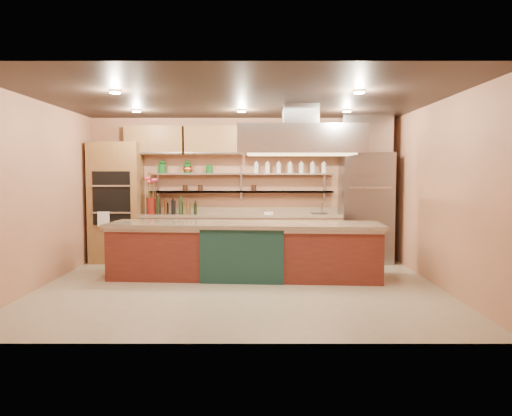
{
  "coord_description": "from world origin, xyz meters",
  "views": [
    {
      "loc": [
        0.25,
        -7.41,
        1.71
      ],
      "look_at": [
        0.24,
        1.0,
        1.13
      ],
      "focal_mm": 35.0,
      "sensor_mm": 36.0,
      "label": 1
    }
  ],
  "objects_px": {
    "refrigerator": "(365,208)",
    "green_canister": "(209,169)",
    "island": "(245,250)",
    "copper_kettle": "(188,169)",
    "kitchen_scale": "(268,211)",
    "flower_vase": "(151,206)"
  },
  "relations": [
    {
      "from": "refrigerator",
      "to": "kitchen_scale",
      "type": "bearing_deg",
      "value": 179.69
    },
    {
      "from": "refrigerator",
      "to": "flower_vase",
      "type": "height_order",
      "value": "refrigerator"
    },
    {
      "from": "kitchen_scale",
      "to": "copper_kettle",
      "type": "xyz_separation_m",
      "value": [
        -1.58,
        0.22,
        0.81
      ]
    },
    {
      "from": "island",
      "to": "kitchen_scale",
      "type": "height_order",
      "value": "kitchen_scale"
    },
    {
      "from": "island",
      "to": "copper_kettle",
      "type": "distance_m",
      "value": 2.45
    },
    {
      "from": "refrigerator",
      "to": "island",
      "type": "bearing_deg",
      "value": -147.38
    },
    {
      "from": "refrigerator",
      "to": "green_canister",
      "type": "bearing_deg",
      "value": 175.65
    },
    {
      "from": "island",
      "to": "flower_vase",
      "type": "height_order",
      "value": "flower_vase"
    },
    {
      "from": "copper_kettle",
      "to": "refrigerator",
      "type": "bearing_deg",
      "value": -3.82
    },
    {
      "from": "kitchen_scale",
      "to": "green_canister",
      "type": "height_order",
      "value": "green_canister"
    },
    {
      "from": "island",
      "to": "flower_vase",
      "type": "distance_m",
      "value": 2.44
    },
    {
      "from": "refrigerator",
      "to": "green_canister",
      "type": "distance_m",
      "value": 3.12
    },
    {
      "from": "flower_vase",
      "to": "kitchen_scale",
      "type": "distance_m",
      "value": 2.26
    },
    {
      "from": "kitchen_scale",
      "to": "copper_kettle",
      "type": "bearing_deg",
      "value": 156.51
    },
    {
      "from": "refrigerator",
      "to": "island",
      "type": "xyz_separation_m",
      "value": [
        -2.29,
        -1.47,
        -0.6
      ]
    },
    {
      "from": "flower_vase",
      "to": "kitchen_scale",
      "type": "xyz_separation_m",
      "value": [
        2.26,
        0.0,
        -0.11
      ]
    },
    {
      "from": "copper_kettle",
      "to": "green_canister",
      "type": "relative_size",
      "value": 1.23
    },
    {
      "from": "green_canister",
      "to": "refrigerator",
      "type": "bearing_deg",
      "value": -4.35
    },
    {
      "from": "island",
      "to": "green_canister",
      "type": "relative_size",
      "value": 27.4
    },
    {
      "from": "refrigerator",
      "to": "kitchen_scale",
      "type": "relative_size",
      "value": 12.19
    },
    {
      "from": "island",
      "to": "copper_kettle",
      "type": "bearing_deg",
      "value": 128.28
    },
    {
      "from": "refrigerator",
      "to": "green_canister",
      "type": "height_order",
      "value": "refrigerator"
    }
  ]
}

